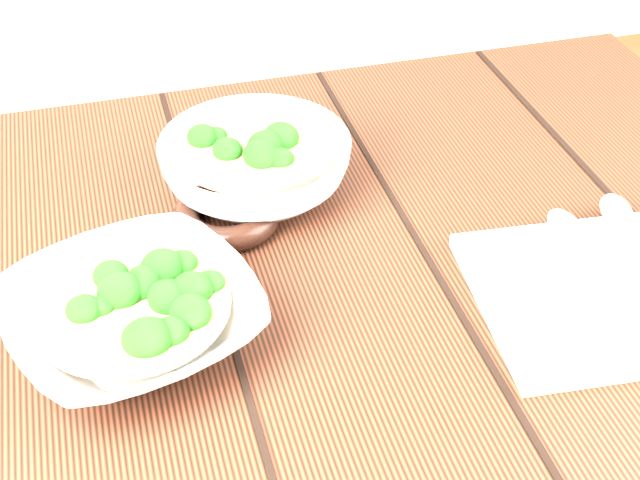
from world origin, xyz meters
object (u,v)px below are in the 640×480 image
Objects in this scene: napkin at (612,292)px; table at (251,391)px; soup_bowl_front at (133,316)px; trivet at (227,215)px; soup_bowl_back at (255,165)px.

table is at bearing 170.14° from napkin.
trivet is at bearing 52.62° from soup_bowl_front.
soup_bowl_front is at bearing 176.85° from napkin.
trivet is at bearing 152.66° from napkin.
napkin is at bearing -32.44° from trivet.
soup_bowl_front reaches higher than trivet.
soup_bowl_back is at bearing 73.74° from table.
soup_bowl_front is 1.06× the size of napkin.
trivet is 0.44× the size of napkin.
table is 11.25× the size of trivet.
soup_bowl_front is 2.41× the size of trivet.
trivet reaches higher than table.
soup_bowl_front reaches higher than table.
soup_bowl_front is 0.42m from napkin.
soup_bowl_back is at bearing 50.95° from trivet.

